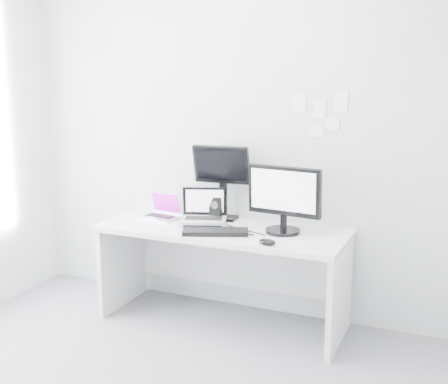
{
  "coord_description": "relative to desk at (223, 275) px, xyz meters",
  "views": [
    {
      "loc": [
        1.62,
        -2.48,
        1.85
      ],
      "look_at": [
        0.02,
        1.23,
        1.0
      ],
      "focal_mm": 46.54,
      "sensor_mm": 36.0,
      "label": 1
    }
  ],
  "objects": [
    {
      "name": "speaker",
      "position": [
        -0.12,
        0.17,
        0.46
      ],
      "size": [
        0.12,
        0.12,
        0.19
      ],
      "primitive_type": "cube",
      "rotation": [
        0.0,
        0.0,
        -0.43
      ],
      "color": "black",
      "rests_on": "desk"
    },
    {
      "name": "keyboard",
      "position": [
        0.02,
        -0.17,
        0.38
      ],
      "size": [
        0.48,
        0.32,
        0.03
      ],
      "primitive_type": "cube",
      "rotation": [
        0.0,
        0.0,
        0.37
      ],
      "color": "black",
      "rests_on": "desk"
    },
    {
      "name": "back_wall",
      "position": [
        0.0,
        0.35,
        0.99
      ],
      "size": [
        3.6,
        0.0,
        3.6
      ],
      "primitive_type": "plane",
      "rotation": [
        1.57,
        0.0,
        0.0
      ],
      "color": "silver",
      "rests_on": "ground"
    },
    {
      "name": "mouse",
      "position": [
        0.44,
        -0.27,
        0.38
      ],
      "size": [
        0.13,
        0.1,
        0.04
      ],
      "primitive_type": "ellipsoid",
      "rotation": [
        0.0,
        0.0,
        -0.18
      ],
      "color": "black",
      "rests_on": "desk"
    },
    {
      "name": "dell_laptop",
      "position": [
        -0.16,
        0.02,
        0.5
      ],
      "size": [
        0.4,
        0.35,
        0.27
      ],
      "primitive_type": "cube",
      "rotation": [
        0.0,
        0.0,
        0.34
      ],
      "color": "#ADAFB4",
      "rests_on": "desk"
    },
    {
      "name": "wall_note_2",
      "position": [
        0.75,
        0.34,
        1.26
      ],
      "size": [
        0.1,
        0.0,
        0.14
      ],
      "primitive_type": "cube",
      "color": "white",
      "rests_on": "back_wall"
    },
    {
      "name": "wall_note_4",
      "position": [
        0.7,
        0.34,
        1.11
      ],
      "size": [
        0.1,
        0.0,
        0.09
      ],
      "primitive_type": "cube",
      "color": "white",
      "rests_on": "back_wall"
    },
    {
      "name": "wall_note_1",
      "position": [
        0.6,
        0.34,
        1.22
      ],
      "size": [
        0.09,
        0.0,
        0.13
      ],
      "primitive_type": "cube",
      "color": "white",
      "rests_on": "back_wall"
    },
    {
      "name": "wall_note_0",
      "position": [
        0.45,
        0.34,
        1.26
      ],
      "size": [
        0.1,
        0.0,
        0.14
      ],
      "primitive_type": "cube",
      "color": "white",
      "rests_on": "back_wall"
    },
    {
      "name": "desk",
      "position": [
        0.0,
        0.0,
        0.0
      ],
      "size": [
        1.8,
        0.7,
        0.73
      ],
      "primitive_type": "cube",
      "color": "white",
      "rests_on": "ground"
    },
    {
      "name": "wall_note_3",
      "position": [
        0.58,
        0.34,
        1.05
      ],
      "size": [
        0.11,
        0.0,
        0.08
      ],
      "primitive_type": "cube",
      "color": "white",
      "rests_on": "back_wall"
    },
    {
      "name": "macbook",
      "position": [
        -0.55,
        0.05,
        0.47
      ],
      "size": [
        0.31,
        0.25,
        0.21
      ],
      "primitive_type": "cube",
      "rotation": [
        0.0,
        0.0,
        -0.15
      ],
      "color": "silver",
      "rests_on": "desk"
    },
    {
      "name": "rear_monitor",
      "position": [
        -0.11,
        0.24,
        0.66
      ],
      "size": [
        0.44,
        0.19,
        0.59
      ],
      "primitive_type": "cube",
      "rotation": [
        0.0,
        0.0,
        0.08
      ],
      "color": "black",
      "rests_on": "desk"
    },
    {
      "name": "samsung_monitor",
      "position": [
        0.44,
        0.05,
        0.61
      ],
      "size": [
        0.56,
        0.3,
        0.49
      ],
      "primitive_type": "cube",
      "rotation": [
        0.0,
        0.0,
        -0.11
      ],
      "color": "black",
      "rests_on": "desk"
    }
  ]
}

